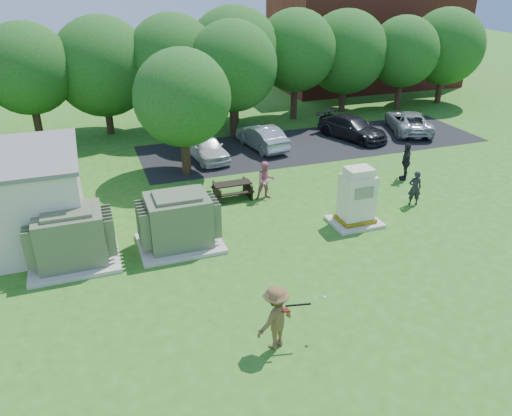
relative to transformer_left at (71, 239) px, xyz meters
name	(u,v)px	position (x,y,z in m)	size (l,w,h in m)	color
ground	(299,298)	(6.50, -4.50, -0.97)	(120.00, 120.00, 0.00)	#2D6619
brick_building	(365,37)	(24.50, 22.50, 3.03)	(15.00, 8.00, 8.00)	maroon
parking_strip	(314,144)	(13.50, 9.00, -0.96)	(20.00, 6.00, 0.01)	#232326
transformer_left	(71,239)	(0.00, 0.00, 0.00)	(3.00, 2.40, 2.07)	beige
transformer_right	(179,222)	(3.70, 0.00, 0.00)	(3.00, 2.40, 2.07)	beige
generator_cabinet	(357,200)	(10.66, -0.62, 0.07)	(1.95, 1.59, 2.37)	beige
picnic_table	(232,188)	(6.77, 3.40, -0.53)	(1.66, 1.24, 0.71)	black
batter	(276,318)	(5.01, -6.25, -0.02)	(1.22, 0.70, 1.89)	brown
person_by_generator	(415,188)	(13.92, 0.09, -0.20)	(0.56, 0.37, 1.55)	black
person_at_picnic	(266,180)	(8.13, 2.83, -0.11)	(0.84, 0.66, 1.73)	#C76979
person_walking_right	(406,161)	(15.24, 2.67, -0.06)	(1.07, 0.45, 1.83)	black
car_white	(206,147)	(6.94, 8.67, -0.31)	(1.55, 3.86, 1.32)	silver
car_silver_a	(262,137)	(10.33, 9.31, -0.31)	(1.40, 4.01, 1.32)	#AAAAAE
car_dark	(352,128)	(16.04, 9.18, -0.32)	(1.83, 4.51, 1.31)	black
car_silver_b	(408,122)	(20.00, 9.23, -0.32)	(2.15, 4.67, 1.30)	#B1B2B6
batting_equipment	(298,305)	(5.62, -6.31, 0.27)	(1.37, 0.33, 0.09)	black
tree_row	(203,62)	(8.25, 14.00, 3.18)	(41.30, 13.30, 7.30)	#47301E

